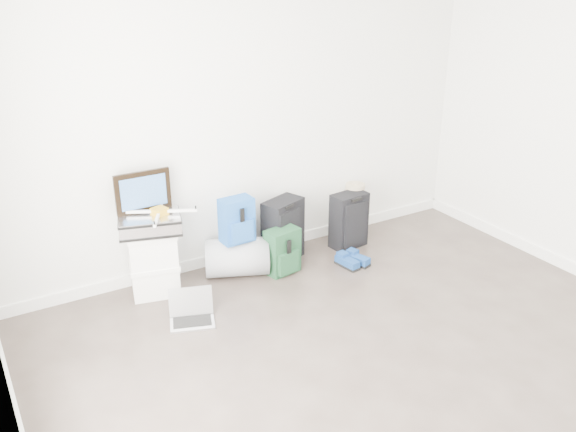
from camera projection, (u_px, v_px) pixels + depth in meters
ground at (442, 412)px, 3.72m from camera, size 5.00×5.00×0.00m
room_envelope at (473, 138)px, 3.05m from camera, size 4.52×5.02×2.71m
boxes_stack at (154, 262)px, 4.93m from camera, size 0.45×0.39×0.55m
briefcase at (150, 223)px, 4.79m from camera, size 0.55×0.46×0.14m
painting at (143, 192)px, 4.78m from camera, size 0.44×0.03×0.33m
drone at (159, 211)px, 4.78m from camera, size 0.54×0.54×0.05m
duffel_bag at (237, 257)px, 5.26m from camera, size 0.63×0.52×0.33m
blue_backpack at (237, 221)px, 5.10m from camera, size 0.28×0.21×0.38m
large_suitcase at (283, 230)px, 5.48m from camera, size 0.42×0.35×0.57m
green_backpack at (283, 252)px, 5.28m from camera, size 0.32×0.26×0.41m
carry_on at (349, 220)px, 5.74m from camera, size 0.36×0.26×0.53m
shoes at (352, 261)px, 5.46m from camera, size 0.26×0.26×0.08m
rolled_rug at (354, 212)px, 5.89m from camera, size 0.19×0.19×0.57m
laptop at (192, 313)px, 4.63m from camera, size 0.39×0.34×0.24m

